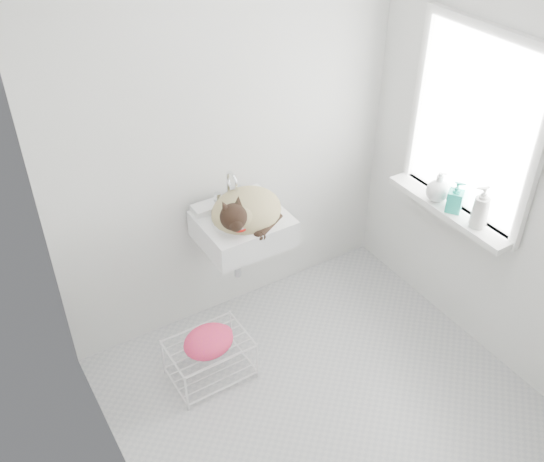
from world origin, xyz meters
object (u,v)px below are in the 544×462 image
sink (243,217)px  cat (246,212)px  bottle_c (436,199)px  bottle_b (453,210)px  wire_rack (210,357)px  bottle_a (477,226)px

sink → cat: 0.05m
bottle_c → sink: bearing=157.6°
sink → bottle_c: size_ratio=2.77×
cat → sink: bearing=111.2°
sink → bottle_b: sink is taller
sink → bottle_c: bearing=-22.4°
wire_rack → bottle_a: (1.46, -0.50, 0.70)m
sink → bottle_a: size_ratio=2.29×
bottle_c → wire_rack: bearing=172.9°
bottle_a → bottle_b: bottle_a is taller
wire_rack → bottle_c: bottle_c is taller
wire_rack → bottle_c: bearing=-7.1°
bottle_a → bottle_c: (0.00, 0.32, 0.00)m
sink → bottle_b: bearing=-28.4°
cat → wire_rack: (-0.40, -0.24, -0.74)m
wire_rack → bottle_c: size_ratio=2.52×
bottle_b → bottle_c: bearing=90.0°
wire_rack → bottle_a: size_ratio=2.08×
sink → cat: size_ratio=1.01×
sink → bottle_a: bearing=-35.5°
cat → bottle_b: bearing=-42.3°
wire_rack → bottle_b: bottle_b is taller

